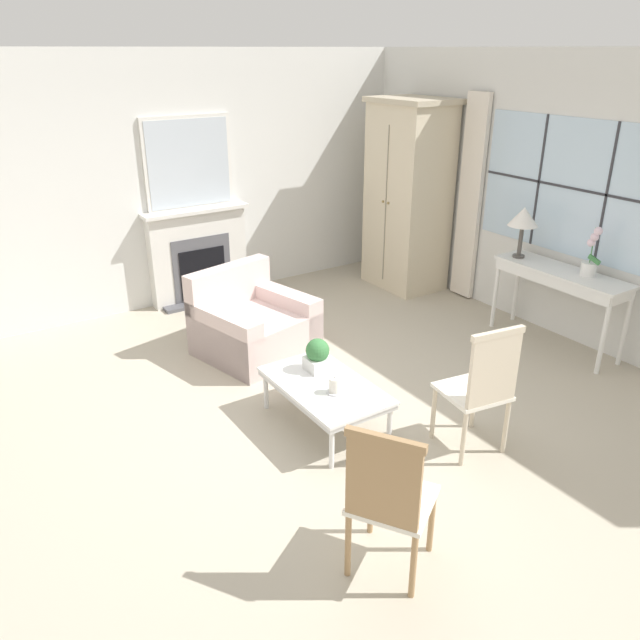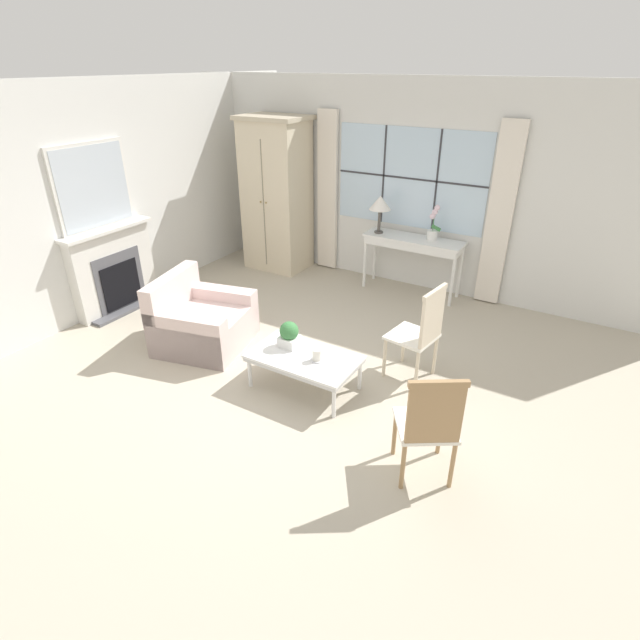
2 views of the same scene
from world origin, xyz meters
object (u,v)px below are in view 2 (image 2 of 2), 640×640
Objects in this scene: fireplace at (111,260)px; armoire at (277,195)px; accent_chair_wooden at (430,422)px; potted_plant_small at (289,334)px; coffee_table at (304,359)px; pillar_candle at (317,355)px; console_table at (413,244)px; potted_orchid at (433,227)px; armchair_upholstered at (202,323)px; table_lamp at (380,204)px; side_chair_wooden at (422,329)px.

fireplace is 0.93× the size of armoire.
accent_chair_wooden is 3.71× the size of potted_plant_small.
pillar_candle is (0.15, -0.01, 0.10)m from coffee_table.
potted_orchid is (0.24, 0.06, 0.27)m from console_table.
pillar_candle is (1.64, -0.15, 0.16)m from armchair_upholstered.
armoire reaches higher than table_lamp.
potted_orchid is 0.41× the size of armchair_upholstered.
coffee_table is at bearing -79.87° from table_lamp.
fireplace reaches higher than accent_chair_wooden.
pillar_candle is at bearing -48.94° from armoire.
fireplace is 4.01m from console_table.
potted_orchid is 1.76× the size of potted_plant_small.
armoire is 4.90m from accent_chair_wooden.
fireplace reaches higher than potted_plant_small.
armchair_upholstered is at bearing -5.01° from fireplace.
side_chair_wooden is (4.04, 0.46, -0.10)m from fireplace.
fireplace is at bearing -111.78° from armoire.
table_lamp is at bearing 103.15° from pillar_candle.
fireplace reaches higher than side_chair_wooden.
console_table is at bearing -166.08° from potted_orchid.
side_chair_wooden is at bearing 44.56° from pillar_candle.
potted_orchid is at bearing 13.92° from console_table.
fireplace is 7.81× the size of potted_plant_small.
pillar_candle is (0.38, -0.09, -0.08)m from potted_plant_small.
potted_plant_small reaches higher than pillar_candle.
armchair_upholstered is at bearing -74.88° from armoire.
potted_plant_small is at bearing -84.44° from table_lamp.
armoire is 4.34× the size of table_lamp.
potted_orchid is at bearing 109.69° from accent_chair_wooden.
armoire reaches higher than pillar_candle.
console_table is 1.31× the size of side_chair_wooden.
pillar_candle is (2.32, -2.67, -0.70)m from armoire.
armchair_upholstered is at bearing -119.91° from console_table.
armoire is at bearing -175.84° from potted_orchid.
potted_orchid is (2.43, 0.18, -0.16)m from armoire.
fireplace reaches higher than coffee_table.
table_lamp is 2.75m from potted_plant_small.
potted_orchid reaches higher than side_chair_wooden.
table_lamp is at bearing 100.13° from coffee_table.
armoire is 3.28m from potted_plant_small.
potted_orchid is at bearing 84.78° from coffee_table.
side_chair_wooden is at bearing -31.73° from armoire.
console_table is at bearing 89.53° from coffee_table.
potted_orchid reaches higher than accent_chair_wooden.
table_lamp is 1.93× the size of potted_plant_small.
table_lamp is (2.63, 2.45, 0.53)m from fireplace.
side_chair_wooden is at bearing -72.41° from potted_orchid.
table_lamp is 1.09× the size of potted_orchid.
pillar_candle is (0.64, -2.74, -0.78)m from table_lamp.
fireplace reaches higher than potted_orchid.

